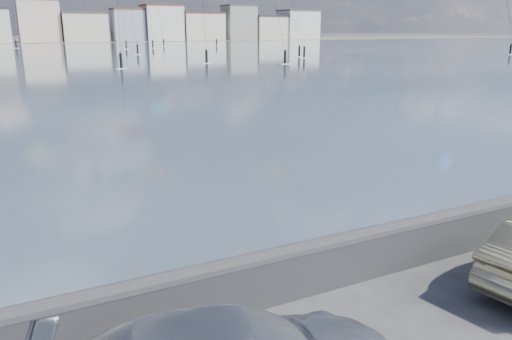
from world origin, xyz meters
The scene contains 4 objects.
bay_water centered at (0.00, 91.50, 0.01)m, with size 500.00×177.00×0.00m, color #364455.
far_shore_strip centered at (0.00, 200.00, 0.01)m, with size 500.00×60.00×0.00m, color #4C473D.
seawall centered at (0.00, 2.70, 0.58)m, with size 400.00×0.36×1.08m.
far_buildings centered at (1.31, 186.00, 6.03)m, with size 240.79×13.26×14.60m.
Camera 1 is at (-3.36, -4.57, 4.96)m, focal length 35.00 mm.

